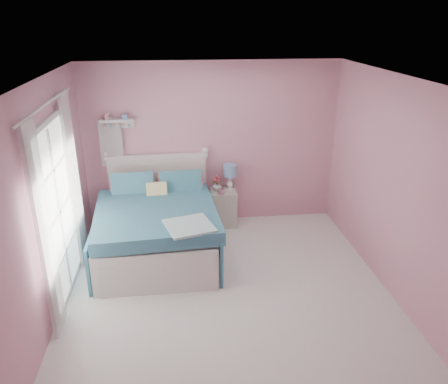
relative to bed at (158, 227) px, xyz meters
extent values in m
plane|color=silver|center=(0.88, -1.22, -0.41)|extent=(4.50, 4.50, 0.00)
plane|color=#CD8295|center=(0.88, 1.03, 0.89)|extent=(4.00, 0.00, 4.00)
plane|color=#CD8295|center=(0.88, -3.47, 0.89)|extent=(4.00, 0.00, 4.00)
plane|color=#CD8295|center=(-1.12, -1.22, 0.89)|extent=(0.00, 4.50, 4.50)
plane|color=#CD8295|center=(2.88, -1.22, 0.89)|extent=(0.00, 4.50, 4.50)
plane|color=white|center=(0.88, -1.22, 2.19)|extent=(4.50, 4.50, 0.00)
cube|color=silver|center=(0.00, -0.03, -0.19)|extent=(1.63, 2.08, 0.43)
cube|color=silver|center=(0.00, -0.03, 0.11)|extent=(1.56, 2.01, 0.16)
cube|color=silver|center=(0.00, 0.97, 0.16)|extent=(1.54, 0.07, 1.13)
cube|color=silver|center=(0.00, 0.97, 0.76)|extent=(1.60, 0.09, 0.06)
cube|color=silver|center=(0.00, -1.02, -0.13)|extent=(1.54, 0.06, 0.56)
cube|color=teal|center=(0.00, -0.18, 0.28)|extent=(1.73, 1.82, 0.18)
cube|color=pink|center=(-0.36, 0.65, 0.39)|extent=(0.70, 0.32, 0.43)
cube|color=pink|center=(0.36, 0.65, 0.39)|extent=(0.70, 0.32, 0.43)
cube|color=#CCBC59|center=(0.00, 0.37, 0.39)|extent=(0.31, 0.24, 0.31)
cube|color=beige|center=(1.04, 0.81, -0.11)|extent=(0.41, 0.38, 0.59)
cube|color=silver|center=(1.04, 0.63, 0.06)|extent=(0.35, 0.02, 0.16)
sphere|color=white|center=(1.04, 0.61, 0.06)|extent=(0.03, 0.03, 0.03)
cylinder|color=white|center=(1.15, 0.86, 0.20)|extent=(0.14, 0.14, 0.02)
cylinder|color=white|center=(1.15, 0.86, 0.31)|extent=(0.07, 0.07, 0.23)
cylinder|color=#779DC7|center=(1.15, 0.86, 0.52)|extent=(0.21, 0.21, 0.19)
imported|color=silver|center=(0.94, 0.84, 0.27)|extent=(0.19, 0.19, 0.16)
imported|color=#C98697|center=(0.99, 0.68, 0.23)|extent=(0.14, 0.14, 0.09)
sphere|color=#C04151|center=(0.94, 0.84, 0.42)|extent=(0.06, 0.06, 0.06)
sphere|color=#C04151|center=(0.98, 0.86, 0.38)|extent=(0.06, 0.06, 0.06)
sphere|color=#C04151|center=(0.90, 0.85, 0.39)|extent=(0.06, 0.06, 0.06)
sphere|color=#C04151|center=(0.96, 0.81, 0.36)|extent=(0.06, 0.06, 0.06)
sphere|color=#C04151|center=(0.91, 0.82, 0.37)|extent=(0.06, 0.06, 0.06)
cube|color=silver|center=(-0.55, 0.95, 1.34)|extent=(0.50, 0.14, 0.04)
cube|color=silver|center=(-0.55, 1.01, 1.27)|extent=(0.50, 0.03, 0.12)
cylinder|color=#D18C99|center=(-0.70, 0.95, 1.41)|extent=(0.06, 0.06, 0.10)
cube|color=#779DC7|center=(-0.43, 0.95, 1.39)|extent=(0.08, 0.06, 0.07)
cube|color=white|center=(-0.67, 0.96, 0.99)|extent=(0.34, 0.03, 0.72)
cube|color=silver|center=(-1.09, -0.82, 1.72)|extent=(0.04, 1.32, 0.06)
cube|color=silver|center=(-1.09, -0.82, -0.38)|extent=(0.04, 1.32, 0.06)
cube|color=silver|center=(-1.09, -1.45, 0.64)|extent=(0.04, 0.06, 2.10)
cube|color=silver|center=(-1.09, -0.19, 0.64)|extent=(0.04, 0.06, 2.10)
cube|color=white|center=(-1.09, -0.82, 0.67)|extent=(0.02, 1.20, 2.04)
cube|color=white|center=(-1.04, -1.56, 0.77)|extent=(0.04, 0.40, 2.32)
cube|color=white|center=(-1.04, -0.07, 0.77)|extent=(0.04, 0.40, 2.32)
camera|label=1|loc=(0.30, -5.64, 2.82)|focal=35.00mm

